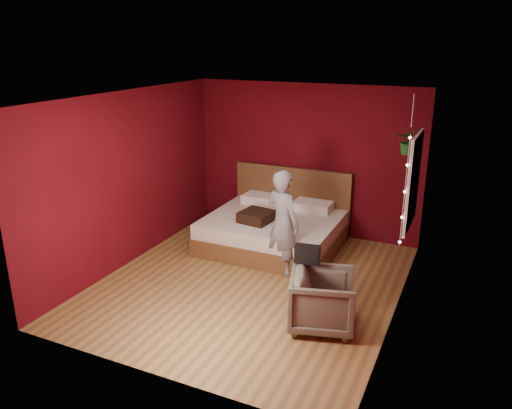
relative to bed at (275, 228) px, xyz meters
The scene contains 10 objects.
floor 1.45m from the bed, 81.79° to the right, with size 4.50×4.50×0.00m, color olive.
room_walls 1.97m from the bed, 81.79° to the right, with size 4.04×4.54×2.62m.
window 2.53m from the bed, 13.00° to the right, with size 0.05×0.97×1.27m.
fairy_lights 2.66m from the bed, 25.58° to the right, with size 0.04×0.04×1.45m.
bed is the anchor object (origin of this frame).
person 1.13m from the bed, 61.83° to the right, with size 0.57×0.37×1.56m, color gray.
armchair 2.52m from the bed, 54.62° to the right, with size 0.74×0.76×0.70m, color #686652.
handbag 2.23m from the bed, 57.28° to the right, with size 0.30×0.15×0.22m, color black.
throw_pillow 0.52m from the bed, 113.66° to the right, with size 0.47×0.47×0.17m, color black.
hanging_plant 2.62m from the bed, ahead, with size 0.35×0.31×0.83m.
Camera 1 is at (2.72, -5.75, 3.32)m, focal length 35.00 mm.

